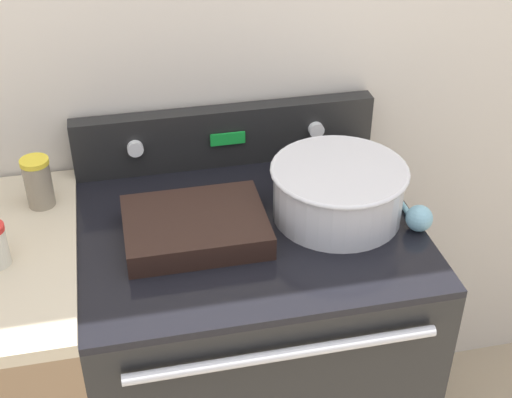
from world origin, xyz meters
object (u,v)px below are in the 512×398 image
Objects in this scene: mixing_bowl at (338,189)px; casserole_dish at (195,225)px; ladle at (416,215)px; spice_jar_yellow_cap at (38,182)px.

casserole_dish is (-0.34, -0.01, -0.04)m from mixing_bowl.
ladle is at bearing -25.27° from mixing_bowl.
casserole_dish is at bearing -29.10° from spice_jar_yellow_cap.
mixing_bowl is 2.57× the size of spice_jar_yellow_cap.
mixing_bowl reaches higher than ladle.
spice_jar_yellow_cap is at bearing 165.51° from mixing_bowl.
ladle is at bearing -16.71° from spice_jar_yellow_cap.
casserole_dish is 0.51m from ladle.
ladle is 2.05× the size of spice_jar_yellow_cap.
spice_jar_yellow_cap is (-0.84, 0.25, 0.05)m from ladle.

